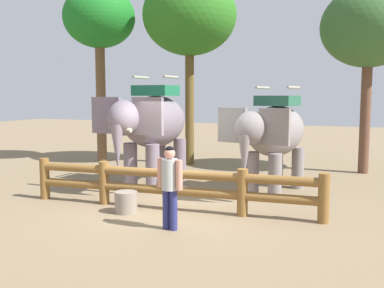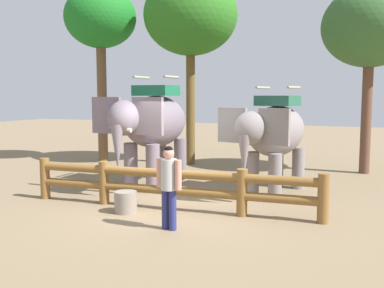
% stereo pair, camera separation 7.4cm
% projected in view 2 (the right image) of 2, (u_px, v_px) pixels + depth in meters
% --- Properties ---
extents(ground_plane, '(60.00, 60.00, 0.00)m').
position_uv_depth(ground_plane, '(171.00, 209.00, 10.52)').
color(ground_plane, '#816C4F').
extents(log_fence, '(7.11, 0.71, 1.05)m').
position_uv_depth(log_fence, '(169.00, 184.00, 10.38)').
color(log_fence, brown).
rests_on(log_fence, ground).
extents(elephant_near_left, '(2.14, 3.73, 3.22)m').
position_uv_depth(elephant_near_left, '(152.00, 124.00, 13.05)').
color(elephant_near_left, slate).
rests_on(elephant_near_left, ground).
extents(elephant_center, '(2.10, 3.45, 2.89)m').
position_uv_depth(elephant_center, '(274.00, 134.00, 11.98)').
color(elephant_center, gray).
rests_on(elephant_center, ground).
extents(tourist_woman_in_black, '(0.58, 0.39, 1.67)m').
position_uv_depth(tourist_woman_in_black, '(169.00, 182.00, 8.81)').
color(tourist_woman_in_black, navy).
rests_on(tourist_woman_in_black, ground).
extents(tree_far_left, '(2.78, 2.78, 6.84)m').
position_uv_depth(tree_far_left, '(100.00, 20.00, 17.34)').
color(tree_far_left, brown).
rests_on(tree_far_left, ground).
extents(tree_back_center, '(3.16, 3.16, 6.25)m').
position_uv_depth(tree_back_center, '(370.00, 28.00, 14.73)').
color(tree_back_center, brown).
rests_on(tree_back_center, ground).
extents(tree_far_right, '(3.51, 3.51, 7.10)m').
position_uv_depth(tree_far_right, '(191.00, 16.00, 16.64)').
color(tree_far_right, brown).
rests_on(tree_far_right, ground).
extents(feed_bucket, '(0.51, 0.51, 0.49)m').
position_uv_depth(feed_bucket, '(126.00, 202.00, 10.15)').
color(feed_bucket, gray).
rests_on(feed_bucket, ground).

